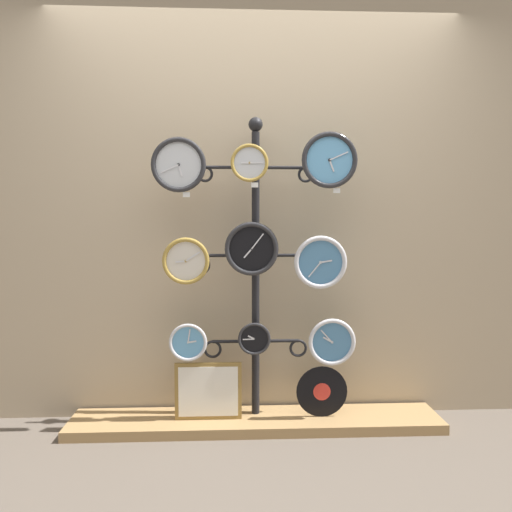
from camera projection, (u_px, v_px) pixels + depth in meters
ground_plane at (259, 454)px, 2.63m from camera, size 12.00×12.00×0.00m
shop_wall at (254, 193)px, 3.10m from camera, size 4.40×0.04×2.80m
low_shelf at (256, 422)px, 2.98m from camera, size 2.20×0.36×0.06m
display_stand at (256, 303)px, 2.98m from camera, size 0.79×0.33×1.83m
clock_top_left at (179, 165)px, 2.81m from camera, size 0.31×0.04×0.31m
clock_top_center at (250, 163)px, 2.82m from camera, size 0.21×0.04×0.21m
clock_top_right at (329, 160)px, 2.84m from camera, size 0.32×0.04×0.32m
clock_middle_left at (186, 261)px, 2.84m from camera, size 0.27×0.04×0.27m
clock_middle_center at (252, 249)px, 2.86m from camera, size 0.31×0.04×0.31m
clock_middle_right at (320, 262)px, 2.90m from camera, size 0.31×0.04×0.31m
clock_bottom_left at (188, 342)px, 2.88m from camera, size 0.22×0.04×0.22m
clock_bottom_center at (254, 339)px, 2.91m from camera, size 0.19×0.04×0.19m
clock_bottom_right at (332, 342)px, 2.91m from camera, size 0.28×0.04×0.28m
vinyl_record at (322, 392)px, 2.96m from camera, size 0.31×0.01×0.31m
picture_frame at (208, 391)px, 2.92m from camera, size 0.39×0.02×0.34m
price_tag_upper at (186, 195)px, 2.82m from camera, size 0.04×0.00×0.03m
price_tag_mid at (255, 185)px, 2.83m from camera, size 0.04×0.00×0.03m
price_tag_lower at (337, 191)px, 2.85m from camera, size 0.04×0.00×0.03m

